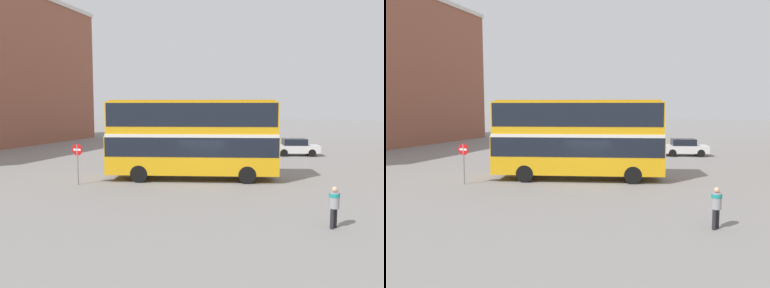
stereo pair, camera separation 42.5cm
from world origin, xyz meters
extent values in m
plane|color=gray|center=(0.00, 0.00, 0.00)|extent=(240.00, 240.00, 0.00)
cube|color=gold|center=(-0.94, 0.46, 1.58)|extent=(10.51, 5.08, 2.30)
cube|color=gold|center=(-0.94, 0.46, 3.74)|extent=(10.35, 4.96, 2.01)
cube|color=black|center=(-0.94, 0.46, 2.11)|extent=(10.42, 5.08, 1.13)
cube|color=black|center=(-0.94, 0.46, 3.98)|extent=(10.21, 4.95, 1.37)
cube|color=silver|center=(-0.94, 0.46, 2.76)|extent=(10.42, 5.07, 0.20)
cube|color=#BE8611|center=(-0.94, 0.46, 4.79)|extent=(9.86, 4.67, 0.10)
cylinder|color=black|center=(1.92, 2.41, 0.51)|extent=(1.07, 0.55, 1.02)
cylinder|color=black|center=(2.50, 0.18, 0.51)|extent=(1.07, 0.55, 1.02)
cylinder|color=black|center=(-4.19, 0.80, 0.51)|extent=(1.07, 0.55, 1.02)
cylinder|color=black|center=(-3.61, -1.43, 0.51)|extent=(1.07, 0.55, 1.02)
cylinder|color=#232328|center=(6.81, -6.92, 0.38)|extent=(0.14, 0.14, 0.75)
cylinder|color=#232328|center=(6.93, -6.72, 0.38)|extent=(0.14, 0.14, 0.75)
cylinder|color=gray|center=(6.87, -6.82, 1.05)|extent=(0.49, 0.49, 0.59)
cylinder|color=teal|center=(6.87, -6.82, 1.24)|extent=(0.52, 0.52, 0.13)
sphere|color=#D8A884|center=(6.87, -6.82, 1.45)|extent=(0.20, 0.20, 0.20)
cube|color=silver|center=(4.64, 14.13, 0.62)|extent=(4.31, 2.67, 0.67)
cube|color=black|center=(4.48, 14.09, 1.26)|extent=(2.41, 2.02, 0.60)
cylinder|color=black|center=(5.65, 15.19, 0.34)|extent=(0.71, 0.38, 0.67)
cylinder|color=black|center=(6.04, 13.69, 0.34)|extent=(0.71, 0.38, 0.67)
cylinder|color=black|center=(3.24, 14.57, 0.34)|extent=(0.71, 0.38, 0.67)
cylinder|color=black|center=(3.63, 13.07, 0.34)|extent=(0.71, 0.38, 0.67)
cube|color=navy|center=(-6.23, 8.81, 0.68)|extent=(4.24, 2.29, 0.81)
cube|color=black|center=(-6.07, 8.83, 1.38)|extent=(2.30, 1.86, 0.60)
cylinder|color=black|center=(-7.37, 7.85, 0.32)|extent=(0.66, 0.30, 0.63)
cylinder|color=black|center=(-7.58, 9.43, 0.32)|extent=(0.66, 0.30, 0.63)
cylinder|color=black|center=(-4.88, 8.18, 0.32)|extent=(0.66, 0.30, 0.63)
cylinder|color=black|center=(-5.09, 9.76, 0.32)|extent=(0.66, 0.30, 0.63)
cylinder|color=gray|center=(-6.66, -3.06, 1.16)|extent=(0.08, 0.08, 2.32)
cylinder|color=red|center=(-6.66, -3.06, 2.02)|extent=(0.68, 0.03, 0.68)
cube|color=white|center=(-6.66, -3.06, 2.02)|extent=(0.47, 0.04, 0.11)
camera|label=1|loc=(6.05, -21.11, 4.43)|focal=35.00mm
camera|label=2|loc=(6.46, -20.97, 4.43)|focal=35.00mm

